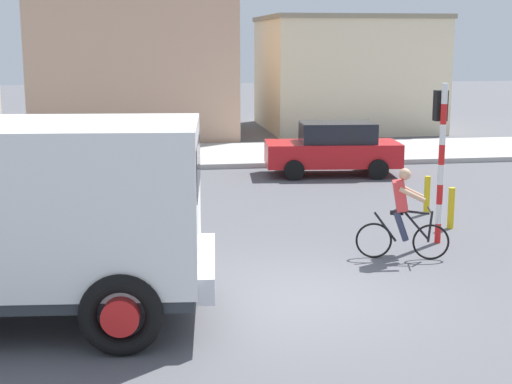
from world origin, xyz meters
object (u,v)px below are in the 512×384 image
at_px(truck_foreground, 16,210).
at_px(traffic_light_pole, 441,141).
at_px(cyclist, 403,214).
at_px(bollard_far, 427,195).
at_px(car_white_mid, 16,160).
at_px(car_far_side, 334,148).
at_px(bollard_near, 451,208).

relative_size(truck_foreground, traffic_light_pole, 1.76).
distance_m(cyclist, traffic_light_pole, 1.95).
bearing_deg(bollard_far, car_white_mid, 155.82).
distance_m(car_far_side, bollard_far, 5.51).
bearing_deg(traffic_light_pole, bollard_near, 54.05).
bearing_deg(truck_foreground, cyclist, 18.94).
distance_m(truck_foreground, bollard_near, 9.48).
height_order(traffic_light_pole, car_white_mid, traffic_light_pole).
xyz_separation_m(truck_foreground, bollard_near, (8.36, 4.30, -1.22)).
bearing_deg(bollard_near, truck_foreground, -152.78).
height_order(cyclist, car_far_side, cyclist).
distance_m(traffic_light_pole, bollard_far, 2.99).
relative_size(truck_foreground, car_white_mid, 1.38).
relative_size(cyclist, bollard_far, 1.91).
bearing_deg(traffic_light_pole, bollard_far, 73.08).
relative_size(truck_foreground, bollard_near, 6.26).
bearing_deg(bollard_far, car_far_side, 98.96).
relative_size(cyclist, bollard_near, 1.91).
relative_size(truck_foreground, bollard_far, 6.26).
distance_m(truck_foreground, bollard_far, 10.20).
relative_size(traffic_light_pole, car_white_mid, 0.79).
height_order(traffic_light_pole, bollard_near, traffic_light_pole).
distance_m(truck_foreground, car_white_mid, 10.35).
xyz_separation_m(traffic_light_pole, car_far_side, (-0.12, 7.84, -1.25)).
distance_m(traffic_light_pole, car_far_side, 7.94).
bearing_deg(traffic_light_pole, cyclist, -136.58).
distance_m(traffic_light_pole, car_white_mid, 11.60).
xyz_separation_m(cyclist, bollard_far, (1.85, 3.47, -0.41)).
height_order(truck_foreground, bollard_near, truck_foreground).
height_order(truck_foreground, traffic_light_pole, traffic_light_pole).
bearing_deg(truck_foreground, traffic_light_pole, 23.33).
bearing_deg(cyclist, car_white_mid, 135.66).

